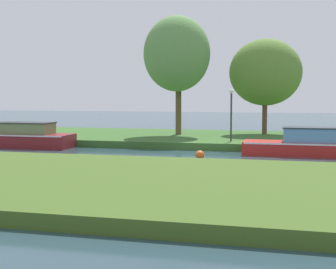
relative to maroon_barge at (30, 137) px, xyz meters
The scene contains 10 objects.
ground_plane 9.96m from the maroon_barge, ahead, with size 120.00×120.00×0.00m, color #284149.
riverbank_far 11.45m from the maroon_barge, 30.45° to the left, with size 72.00×10.00×0.40m, color #355D26.
riverbank_near 14.20m from the maroon_barge, 45.95° to the right, with size 72.00×10.00×0.40m, color #3F5A20.
maroon_barge is the anchor object (origin of this frame).
red_narrowboat 16.38m from the maroon_barge, ahead, with size 8.11×1.78×1.41m.
willow_tree_left 10.46m from the maroon_barge, 37.65° to the left, with size 4.30×3.51×7.61m.
willow_tree_centre 15.55m from the maroon_barge, 32.28° to the left, with size 4.76×3.61×6.28m.
lamp_post 11.52m from the maroon_barge, 11.20° to the left, with size 0.24×0.24×2.92m.
mooring_post_near 14.86m from the maroon_barge, ahead, with size 0.17×0.17×0.87m, color #433C29.
channel_buoy 10.68m from the maroon_barge, 14.67° to the right, with size 0.42×0.42×0.42m, color #E55919.
Camera 1 is at (4.41, -23.34, 2.98)m, focal length 51.50 mm.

